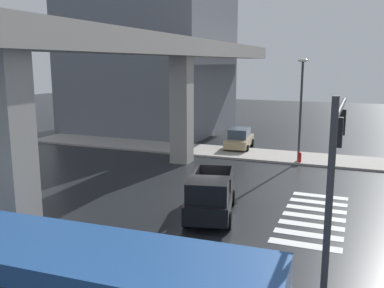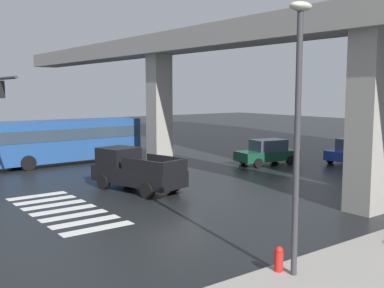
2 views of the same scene
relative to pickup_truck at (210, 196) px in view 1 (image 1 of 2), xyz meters
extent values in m
plane|color=black|center=(1.76, 1.17, -0.99)|extent=(120.00, 120.00, 0.00)
cube|color=silver|center=(-1.54, -4.43, -0.98)|extent=(0.55, 2.80, 0.01)
cube|color=silver|center=(-0.44, -4.43, -0.98)|extent=(0.55, 2.80, 0.01)
cube|color=silver|center=(0.66, -4.43, -0.98)|extent=(0.55, 2.80, 0.01)
cube|color=silver|center=(1.76, -4.43, -0.98)|extent=(0.55, 2.80, 0.01)
cube|color=silver|center=(2.86, -4.43, -0.98)|extent=(0.55, 2.80, 0.01)
cube|color=silver|center=(3.96, -4.43, -0.98)|extent=(0.55, 2.80, 0.01)
cube|color=silver|center=(5.06, -4.43, -0.98)|extent=(0.55, 2.80, 0.01)
cube|color=#9E9991|center=(1.76, 5.47, 7.03)|extent=(59.27, 2.32, 1.20)
cube|color=#9E9991|center=(-6.05, 5.47, 2.72)|extent=(1.30, 1.30, 7.42)
cube|color=#9E9991|center=(9.57, 5.47, 2.72)|extent=(1.30, 1.30, 7.42)
cube|color=#9E9991|center=(13.65, 3.17, -0.91)|extent=(4.00, 36.00, 0.15)
cube|color=black|center=(0.29, 0.07, -0.21)|extent=(5.40, 3.03, 0.80)
cube|color=black|center=(-1.12, -0.27, 0.64)|extent=(2.06, 2.09, 0.90)
cube|color=#3F5160|center=(-1.57, -0.37, 0.64)|extent=(0.48, 1.65, 0.77)
cube|color=black|center=(1.61, -0.51, 0.49)|extent=(2.60, 0.71, 0.60)
cube|color=black|center=(1.21, 1.19, 0.49)|extent=(2.60, 0.71, 0.60)
cube|color=black|center=(2.72, 0.65, 0.49)|extent=(0.50, 1.72, 0.60)
cylinder|color=black|center=(-1.04, -1.17, -0.61)|extent=(0.80, 0.45, 0.76)
cylinder|color=black|center=(-1.45, 0.58, -0.61)|extent=(0.80, 0.45, 0.76)
cylinder|color=black|center=(2.04, -0.44, -0.61)|extent=(0.80, 0.45, 0.76)
cylinder|color=black|center=(1.62, 1.31, -0.61)|extent=(0.80, 0.45, 0.76)
cube|color=#2D3D4C|center=(-10.26, 0.41, 1.12)|extent=(2.93, 10.35, 0.76)
cylinder|color=black|center=(-0.95, 9.81, -0.67)|extent=(0.35, 0.67, 0.64)
cube|color=tan|center=(15.60, 2.92, -0.35)|extent=(4.44, 2.13, 0.64)
cube|color=#384756|center=(15.50, 2.91, 0.35)|extent=(2.36, 1.69, 0.76)
cylinder|color=black|center=(16.85, 3.89, -0.67)|extent=(0.66, 0.29, 0.64)
cylinder|color=black|center=(17.00, 2.17, -0.67)|extent=(0.66, 0.29, 0.64)
cylinder|color=black|center=(14.19, 3.66, -0.67)|extent=(0.66, 0.29, 0.64)
cylinder|color=black|center=(14.34, 1.94, -0.67)|extent=(0.66, 0.29, 0.64)
cylinder|color=#38383D|center=(-6.79, -5.49, 2.11)|extent=(0.18, 0.18, 6.20)
cylinder|color=#38383D|center=(-3.59, -5.49, 4.61)|extent=(6.40, 0.14, 0.14)
cube|color=black|center=(-5.19, -5.49, 4.09)|extent=(0.24, 0.32, 0.84)
sphere|color=green|center=(-5.19, -5.49, 3.83)|extent=(0.17, 0.17, 0.17)
cube|color=black|center=(-2.99, -5.49, 4.09)|extent=(0.24, 0.32, 0.84)
sphere|color=green|center=(-2.99, -5.49, 3.83)|extent=(0.17, 0.17, 0.17)
cube|color=#19722D|center=(-3.77, -5.49, 4.16)|extent=(1.10, 0.04, 0.28)
cylinder|color=#38383D|center=(12.45, -2.26, 2.51)|extent=(0.16, 0.16, 7.00)
ellipsoid|color=beige|center=(12.45, -2.26, 6.13)|extent=(0.44, 0.70, 0.24)
cylinder|color=red|center=(12.05, -2.41, -0.64)|extent=(0.24, 0.24, 0.70)
sphere|color=red|center=(12.05, -2.41, -0.25)|extent=(0.22, 0.22, 0.22)
camera|label=1|loc=(-17.43, -6.03, 5.99)|focal=39.55mm
camera|label=2|loc=(20.30, -11.55, 4.05)|focal=43.32mm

